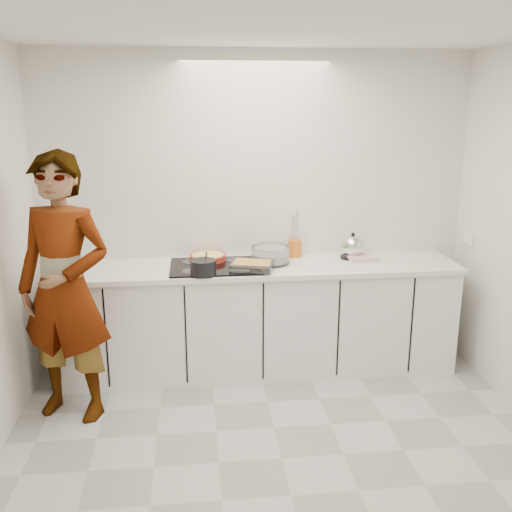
{
  "coord_description": "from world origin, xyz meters",
  "views": [
    {
      "loc": [
        -0.5,
        -3.11,
        2.18
      ],
      "look_at": [
        -0.05,
        1.05,
        1.05
      ],
      "focal_mm": 40.0,
      "sensor_mm": 36.0,
      "label": 1
    }
  ],
  "objects": [
    {
      "name": "floor",
      "position": [
        0.0,
        0.0,
        0.0
      ],
      "size": [
        3.6,
        3.2,
        0.0
      ],
      "primitive_type": "cube",
      "color": "#B8B8B6",
      "rests_on": "ground"
    },
    {
      "name": "kettle",
      "position": [
        0.8,
        1.41,
        1.0
      ],
      "size": [
        0.23,
        0.23,
        0.22
      ],
      "color": "black",
      "rests_on": "countertop"
    },
    {
      "name": "countertop",
      "position": [
        0.0,
        1.28,
        0.89
      ],
      "size": [
        3.24,
        0.64,
        0.04
      ],
      "primitive_type": "cube",
      "color": "white",
      "rests_on": "base_cabinets"
    },
    {
      "name": "tart_dish",
      "position": [
        -0.41,
        1.42,
        0.95
      ],
      "size": [
        0.35,
        0.35,
        0.05
      ],
      "color": "#B02F1C",
      "rests_on": "hob"
    },
    {
      "name": "cook",
      "position": [
        -1.41,
        0.72,
        0.94
      ],
      "size": [
        0.8,
        0.66,
        1.89
      ],
      "primitive_type": "imported",
      "rotation": [
        0.0,
        0.0,
        -0.34
      ],
      "color": "white",
      "rests_on": "floor"
    },
    {
      "name": "wall_back",
      "position": [
        0.0,
        1.6,
        1.3
      ],
      "size": [
        3.6,
        0.0,
        2.6
      ],
      "primitive_type": "cube",
      "color": "silver",
      "rests_on": "ground"
    },
    {
      "name": "wall_front",
      "position": [
        0.0,
        -1.6,
        1.3
      ],
      "size": [
        3.6,
        0.0,
        2.6
      ],
      "primitive_type": "cube",
      "color": "silver",
      "rests_on": "ground"
    },
    {
      "name": "tea_towel",
      "position": [
        0.87,
        1.34,
        0.93
      ],
      "size": [
        0.25,
        0.19,
        0.04
      ],
      "primitive_type": "cube",
      "rotation": [
        0.0,
        0.0,
        0.07
      ],
      "color": "white",
      "rests_on": "countertop"
    },
    {
      "name": "ceiling",
      "position": [
        0.0,
        0.0,
        2.6
      ],
      "size": [
        3.6,
        3.2,
        0.0
      ],
      "primitive_type": "cube",
      "color": "white",
      "rests_on": "wall_back"
    },
    {
      "name": "hob",
      "position": [
        -0.35,
        1.26,
        0.92
      ],
      "size": [
        0.72,
        0.54,
        0.01
      ],
      "primitive_type": "cube",
      "color": "black",
      "rests_on": "countertop"
    },
    {
      "name": "mixing_bowl",
      "position": [
        0.1,
        1.33,
        0.98
      ],
      "size": [
        0.4,
        0.4,
        0.14
      ],
      "color": "silver",
      "rests_on": "countertop"
    },
    {
      "name": "base_cabinets",
      "position": [
        0.0,
        1.28,
        0.43
      ],
      "size": [
        3.2,
        0.58,
        0.87
      ],
      "primitive_type": "cube",
      "color": "white",
      "rests_on": "floor"
    },
    {
      "name": "saucepan",
      "position": [
        -0.45,
        1.04,
        0.98
      ],
      "size": [
        0.21,
        0.21,
        0.19
      ],
      "color": "black",
      "rests_on": "hob"
    },
    {
      "name": "baking_dish",
      "position": [
        -0.07,
        1.12,
        0.96
      ],
      "size": [
        0.37,
        0.31,
        0.06
      ],
      "color": "silver",
      "rests_on": "hob"
    },
    {
      "name": "utensil_crock",
      "position": [
        0.33,
        1.51,
        0.98
      ],
      "size": [
        0.12,
        0.12,
        0.14
      ],
      "primitive_type": "cylinder",
      "rotation": [
        0.0,
        0.0,
        -0.01
      ],
      "color": "orange",
      "rests_on": "countertop"
    }
  ]
}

